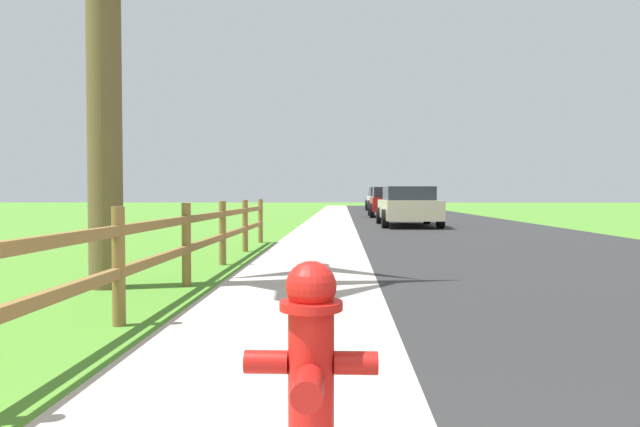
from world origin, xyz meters
name	(u,v)px	position (x,y,z in m)	size (l,w,h in m)	color
ground_plane	(352,220)	(0.00, 25.00, 0.00)	(120.00, 120.00, 0.00)	#4B8529
road_asphalt	(426,219)	(3.50, 27.00, 0.00)	(7.00, 66.00, 0.01)	#282828
curb_concrete	(288,218)	(-3.00, 27.00, 0.00)	(6.00, 66.00, 0.01)	#BAA99B
grass_verge	(257,218)	(-4.50, 27.00, 0.01)	(5.00, 66.00, 0.00)	#4B8529
fire_hydrant	(311,366)	(-0.58, 1.90, 0.45)	(0.53, 0.44, 0.86)	red
rail_fence	(186,238)	(-2.36, 6.61, 0.60)	(0.11, 12.99, 1.03)	brown
parked_suv_beige	(408,206)	(1.92, 20.65, 0.73)	(2.08, 4.97, 1.41)	#C6B793
parked_car_red	(389,202)	(1.95, 29.30, 0.76)	(2.09, 4.37, 1.52)	maroon
parked_car_white	(382,199)	(2.33, 39.70, 0.83)	(2.19, 4.36, 1.65)	white
parked_car_black	(379,200)	(2.62, 47.68, 0.72)	(2.17, 4.30, 1.44)	black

